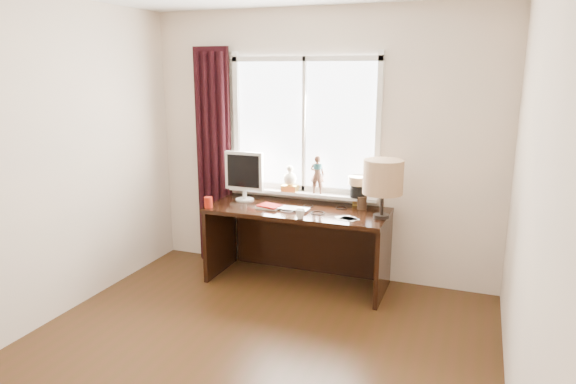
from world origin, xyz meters
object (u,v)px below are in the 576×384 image
at_px(laptop, 292,209).
at_px(red_cup, 208,202).
at_px(desk, 301,230).
at_px(table_lamp, 383,178).
at_px(monitor, 244,173).
at_px(mug, 300,214).

relative_size(laptop, red_cup, 3.25).
distance_m(desk, table_lamp, 1.01).
xyz_separation_m(desk, table_lamp, (0.80, -0.13, 0.61)).
bearing_deg(table_lamp, monitor, 174.42).
bearing_deg(monitor, table_lamp, -5.58).
distance_m(desk, monitor, 0.79).
distance_m(red_cup, desk, 0.93).
relative_size(mug, table_lamp, 0.17).
bearing_deg(red_cup, mug, -2.13).
bearing_deg(mug, laptop, 125.42).
bearing_deg(monitor, mug, -29.05).
height_order(mug, table_lamp, table_lamp).
relative_size(laptop, monitor, 0.68).
relative_size(laptop, table_lamp, 0.64).
bearing_deg(table_lamp, desk, 171.08).
height_order(laptop, desk, laptop).
bearing_deg(desk, mug, -71.19).
xyz_separation_m(mug, red_cup, (-0.94, 0.03, 0.01)).
relative_size(laptop, mug, 3.75).
distance_m(mug, monitor, 0.87).
xyz_separation_m(laptop, desk, (0.03, 0.17, -0.26)).
bearing_deg(mug, desk, 108.81).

